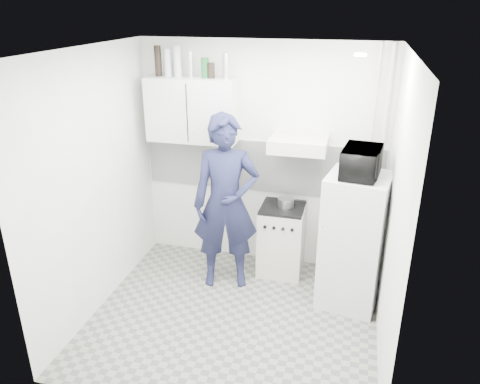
# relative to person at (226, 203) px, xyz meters

# --- Properties ---
(floor) EXTENTS (2.80, 2.80, 0.00)m
(floor) POSITION_rel_person_xyz_m (0.25, -0.62, -0.97)
(floor) COLOR gray
(floor) RESTS_ON ground
(ceiling) EXTENTS (2.80, 2.80, 0.00)m
(ceiling) POSITION_rel_person_xyz_m (0.25, -0.62, 1.63)
(ceiling) COLOR white
(ceiling) RESTS_ON wall_back
(wall_back) EXTENTS (2.80, 0.00, 2.80)m
(wall_back) POSITION_rel_person_xyz_m (0.25, 0.63, 0.33)
(wall_back) COLOR white
(wall_back) RESTS_ON floor
(wall_left) EXTENTS (0.00, 2.60, 2.60)m
(wall_left) POSITION_rel_person_xyz_m (-1.15, -0.62, 0.33)
(wall_left) COLOR white
(wall_left) RESTS_ON floor
(wall_right) EXTENTS (0.00, 2.60, 2.60)m
(wall_right) POSITION_rel_person_xyz_m (1.65, -0.62, 0.33)
(wall_right) COLOR white
(wall_right) RESTS_ON floor
(person) EXTENTS (0.80, 0.63, 1.93)m
(person) POSITION_rel_person_xyz_m (0.00, 0.00, 0.00)
(person) COLOR #181B37
(person) RESTS_ON floor
(stove) EXTENTS (0.50, 0.50, 0.80)m
(stove) POSITION_rel_person_xyz_m (0.55, 0.38, -0.57)
(stove) COLOR beige
(stove) RESTS_ON floor
(fridge) EXTENTS (0.68, 0.68, 1.42)m
(fridge) POSITION_rel_person_xyz_m (1.35, -0.04, -0.26)
(fridge) COLOR silver
(fridge) RESTS_ON floor
(stove_top) EXTENTS (0.48, 0.48, 0.03)m
(stove_top) POSITION_rel_person_xyz_m (0.55, 0.38, -0.15)
(stove_top) COLOR black
(stove_top) RESTS_ON stove
(saucepan) EXTENTS (0.18, 0.18, 0.10)m
(saucepan) POSITION_rel_person_xyz_m (0.58, 0.39, -0.09)
(saucepan) COLOR silver
(saucepan) RESTS_ON stove_top
(microwave) EXTENTS (0.54, 0.40, 0.28)m
(microwave) POSITION_rel_person_xyz_m (1.35, -0.04, 0.59)
(microwave) COLOR black
(microwave) RESTS_ON fridge
(bottle_a) EXTENTS (0.07, 0.07, 0.32)m
(bottle_a) POSITION_rel_person_xyz_m (-0.88, 0.45, 1.40)
(bottle_a) COLOR black
(bottle_a) RESTS_ON upper_cabinet
(bottle_b) EXTENTS (0.08, 0.08, 0.29)m
(bottle_b) POSITION_rel_person_xyz_m (-0.77, 0.45, 1.38)
(bottle_b) COLOR #B2B7BC
(bottle_b) RESTS_ON upper_cabinet
(bottle_c) EXTENTS (0.08, 0.08, 0.33)m
(bottle_c) POSITION_rel_person_xyz_m (-0.65, 0.45, 1.40)
(bottle_c) COLOR #B2B7BC
(bottle_c) RESTS_ON upper_cabinet
(bottle_d) EXTENTS (0.06, 0.06, 0.27)m
(bottle_d) POSITION_rel_person_xyz_m (-0.51, 0.45, 1.37)
(bottle_d) COLOR silver
(bottle_d) RESTS_ON upper_cabinet
(canister_a) EXTENTS (0.08, 0.08, 0.21)m
(canister_a) POSITION_rel_person_xyz_m (-0.34, 0.45, 1.34)
(canister_a) COLOR #144C1E
(canister_a) RESTS_ON upper_cabinet
(canister_b) EXTENTS (0.08, 0.08, 0.16)m
(canister_b) POSITION_rel_person_xyz_m (-0.28, 0.45, 1.31)
(canister_b) COLOR black
(canister_b) RESTS_ON upper_cabinet
(bottle_e) EXTENTS (0.07, 0.07, 0.27)m
(bottle_e) POSITION_rel_person_xyz_m (-0.12, 0.45, 1.37)
(bottle_e) COLOR silver
(bottle_e) RESTS_ON upper_cabinet
(upper_cabinet) EXTENTS (1.00, 0.35, 0.70)m
(upper_cabinet) POSITION_rel_person_xyz_m (-0.50, 0.45, 0.88)
(upper_cabinet) COLOR silver
(upper_cabinet) RESTS_ON wall_back
(range_hood) EXTENTS (0.60, 0.50, 0.14)m
(range_hood) POSITION_rel_person_xyz_m (0.70, 0.38, 0.60)
(range_hood) COLOR beige
(range_hood) RESTS_ON wall_back
(backsplash) EXTENTS (2.74, 0.03, 0.60)m
(backsplash) POSITION_rel_person_xyz_m (0.25, 0.61, 0.23)
(backsplash) COLOR white
(backsplash) RESTS_ON wall_back
(pipe_a) EXTENTS (0.05, 0.05, 2.60)m
(pipe_a) POSITION_rel_person_xyz_m (1.55, 0.55, 0.33)
(pipe_a) COLOR beige
(pipe_a) RESTS_ON floor
(pipe_b) EXTENTS (0.04, 0.04, 2.60)m
(pipe_b) POSITION_rel_person_xyz_m (1.43, 0.55, 0.33)
(pipe_b) COLOR beige
(pipe_b) RESTS_ON floor
(ceiling_spot_fixture) EXTENTS (0.10, 0.10, 0.02)m
(ceiling_spot_fixture) POSITION_rel_person_xyz_m (1.25, -0.42, 1.60)
(ceiling_spot_fixture) COLOR white
(ceiling_spot_fixture) RESTS_ON ceiling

